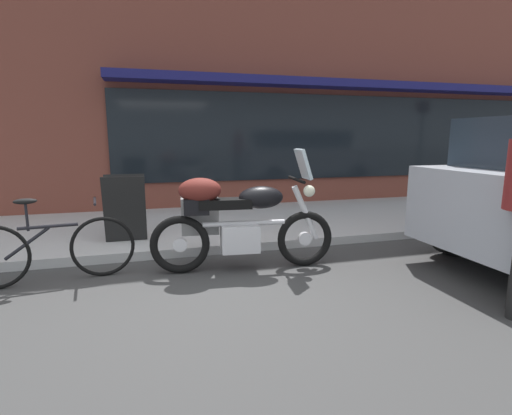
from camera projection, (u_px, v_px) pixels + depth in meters
ground_plane at (207, 296)px, 3.79m from camera, size 80.00×80.00×0.00m
storefront_building at (405, 34)px, 8.74m from camera, size 18.58×0.90×7.94m
touring_motorcycle at (233, 218)px, 4.45m from camera, size 2.16×0.79×1.42m
parked_bicycle at (50, 249)px, 4.07m from camera, size 1.71×0.48×0.93m
sandwich_board_sign at (125, 208)px, 5.29m from camera, size 0.55×0.41×0.91m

